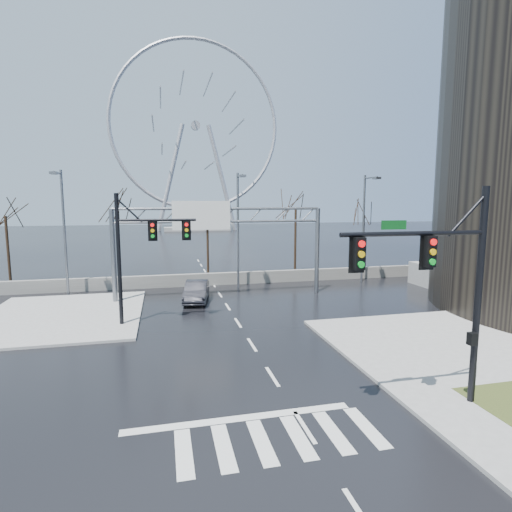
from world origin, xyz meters
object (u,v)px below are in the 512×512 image
object	(u,v)px
signal_mast_far	(138,247)
sign_gantry	(216,232)
ferris_wheel	(196,133)
signal_mast_near	(447,277)
car	(196,291)

from	to	relation	value
signal_mast_far	sign_gantry	distance (m)	8.14
sign_gantry	ferris_wheel	bearing A→B (deg)	86.16
signal_mast_near	sign_gantry	distance (m)	19.79
signal_mast_near	sign_gantry	size ratio (longest dim) A/B	0.49
signal_mast_near	ferris_wheel	distance (m)	101.29
signal_mast_far	ferris_wheel	xyz separation A→B (m)	(10.87, 86.04, 21.30)
sign_gantry	car	distance (m)	4.77
signal_mast_far	ferris_wheel	world-z (taller)	ferris_wheel
signal_mast_near	signal_mast_far	distance (m)	17.03
ferris_wheel	car	distance (m)	84.96
signal_mast_far	car	size ratio (longest dim) A/B	1.71
ferris_wheel	signal_mast_far	bearing A→B (deg)	-97.20
signal_mast_far	sign_gantry	world-z (taller)	signal_mast_far
signal_mast_near	ferris_wheel	size ratio (longest dim) A/B	0.16
signal_mast_near	sign_gantry	bearing A→B (deg)	106.19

